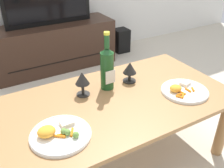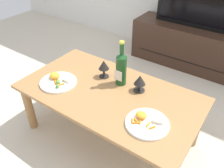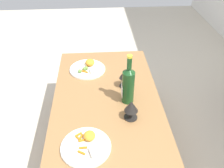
{
  "view_description": "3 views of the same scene",
  "coord_description": "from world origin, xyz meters",
  "px_view_note": "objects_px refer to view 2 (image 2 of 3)",
  "views": [
    {
      "loc": [
        -0.63,
        -1.03,
        1.27
      ],
      "look_at": [
        0.0,
        0.07,
        0.53
      ],
      "focal_mm": 40.01,
      "sensor_mm": 36.0,
      "label": 1
    },
    {
      "loc": [
        0.81,
        -1.13,
        1.54
      ],
      "look_at": [
        0.01,
        0.03,
        0.52
      ],
      "focal_mm": 37.53,
      "sensor_mm": 36.0,
      "label": 2
    },
    {
      "loc": [
        1.26,
        -0.05,
        1.55
      ],
      "look_at": [
        -0.05,
        0.04,
        0.57
      ],
      "focal_mm": 38.42,
      "sensor_mm": 36.0,
      "label": 3
    }
  ],
  "objects_px": {
    "goblet_left": "(104,66)",
    "goblet_right": "(140,81)",
    "dining_table": "(109,99)",
    "wine_bottle": "(121,68)",
    "dinner_plate_right": "(147,122)",
    "dinner_plate_left": "(58,81)",
    "tv_stand": "(188,46)",
    "tv_screen": "(197,1)"
  },
  "relations": [
    {
      "from": "goblet_left",
      "to": "goblet_right",
      "type": "bearing_deg",
      "value": 0.0
    },
    {
      "from": "dining_table",
      "to": "goblet_left",
      "type": "bearing_deg",
      "value": 136.99
    },
    {
      "from": "wine_bottle",
      "to": "goblet_right",
      "type": "xyz_separation_m",
      "value": [
        0.16,
        -0.0,
        -0.05
      ]
    },
    {
      "from": "goblet_right",
      "to": "dinner_plate_right",
      "type": "relative_size",
      "value": 0.48
    },
    {
      "from": "wine_bottle",
      "to": "dinner_plate_left",
      "type": "relative_size",
      "value": 1.24
    },
    {
      "from": "dining_table",
      "to": "dinner_plate_right",
      "type": "bearing_deg",
      "value": -19.09
    },
    {
      "from": "tv_stand",
      "to": "goblet_right",
      "type": "xyz_separation_m",
      "value": [
        0.08,
        -1.38,
        0.31
      ]
    },
    {
      "from": "goblet_left",
      "to": "dinner_plate_right",
      "type": "bearing_deg",
      "value": -27.08
    },
    {
      "from": "tv_stand",
      "to": "goblet_right",
      "type": "distance_m",
      "value": 1.42
    },
    {
      "from": "tv_stand",
      "to": "wine_bottle",
      "type": "distance_m",
      "value": 1.43
    },
    {
      "from": "goblet_right",
      "to": "dinner_plate_right",
      "type": "xyz_separation_m",
      "value": [
        0.21,
        -0.28,
        -0.08
      ]
    },
    {
      "from": "tv_stand",
      "to": "dinner_plate_left",
      "type": "relative_size",
      "value": 4.6
    },
    {
      "from": "dinner_plate_left",
      "to": "dining_table",
      "type": "bearing_deg",
      "value": 18.65
    },
    {
      "from": "goblet_right",
      "to": "dinner_plate_right",
      "type": "height_order",
      "value": "goblet_right"
    },
    {
      "from": "goblet_right",
      "to": "dinner_plate_right",
      "type": "bearing_deg",
      "value": -52.57
    },
    {
      "from": "dinner_plate_right",
      "to": "tv_screen",
      "type": "bearing_deg",
      "value": 100.11
    },
    {
      "from": "tv_stand",
      "to": "dinner_plate_right",
      "type": "bearing_deg",
      "value": -79.9
    },
    {
      "from": "tv_screen",
      "to": "goblet_left",
      "type": "relative_size",
      "value": 5.99
    },
    {
      "from": "tv_stand",
      "to": "goblet_left",
      "type": "bearing_deg",
      "value": -100.04
    },
    {
      "from": "dinner_plate_left",
      "to": "dinner_plate_right",
      "type": "height_order",
      "value": "dinner_plate_left"
    },
    {
      "from": "dinner_plate_left",
      "to": "goblet_right",
      "type": "bearing_deg",
      "value": 25.68
    },
    {
      "from": "goblet_left",
      "to": "tv_stand",
      "type": "bearing_deg",
      "value": 79.96
    },
    {
      "from": "tv_screen",
      "to": "dining_table",
      "type": "bearing_deg",
      "value": -93.48
    },
    {
      "from": "dining_table",
      "to": "goblet_right",
      "type": "distance_m",
      "value": 0.28
    },
    {
      "from": "tv_screen",
      "to": "wine_bottle",
      "type": "relative_size",
      "value": 2.5
    },
    {
      "from": "tv_screen",
      "to": "goblet_left",
      "type": "height_order",
      "value": "tv_screen"
    },
    {
      "from": "dining_table",
      "to": "wine_bottle",
      "type": "relative_size",
      "value": 3.78
    },
    {
      "from": "goblet_left",
      "to": "dinner_plate_left",
      "type": "distance_m",
      "value": 0.38
    },
    {
      "from": "wine_bottle",
      "to": "tv_stand",
      "type": "bearing_deg",
      "value": 86.67
    },
    {
      "from": "dining_table",
      "to": "dinner_plate_right",
      "type": "height_order",
      "value": "dinner_plate_right"
    },
    {
      "from": "dining_table",
      "to": "goblet_left",
      "type": "distance_m",
      "value": 0.27
    },
    {
      "from": "dining_table",
      "to": "tv_screen",
      "type": "relative_size",
      "value": 1.51
    },
    {
      "from": "goblet_right",
      "to": "wine_bottle",
      "type": "bearing_deg",
      "value": 179.93
    },
    {
      "from": "goblet_left",
      "to": "wine_bottle",
      "type": "bearing_deg",
      "value": 0.07
    },
    {
      "from": "tv_stand",
      "to": "dinner_plate_left",
      "type": "height_order",
      "value": "dinner_plate_left"
    },
    {
      "from": "tv_screen",
      "to": "goblet_right",
      "type": "xyz_separation_m",
      "value": [
        0.08,
        -1.38,
        -0.24
      ]
    },
    {
      "from": "wine_bottle",
      "to": "goblet_left",
      "type": "height_order",
      "value": "wine_bottle"
    },
    {
      "from": "tv_stand",
      "to": "dinner_plate_left",
      "type": "xyz_separation_m",
      "value": [
        -0.49,
        -1.66,
        0.23
      ]
    },
    {
      "from": "dining_table",
      "to": "goblet_right",
      "type": "bearing_deg",
      "value": 38.79
    },
    {
      "from": "dinner_plate_left",
      "to": "wine_bottle",
      "type": "bearing_deg",
      "value": 33.97
    },
    {
      "from": "tv_screen",
      "to": "dinner_plate_right",
      "type": "bearing_deg",
      "value": -79.89
    },
    {
      "from": "tv_screen",
      "to": "wine_bottle",
      "type": "bearing_deg",
      "value": -93.34
    }
  ]
}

